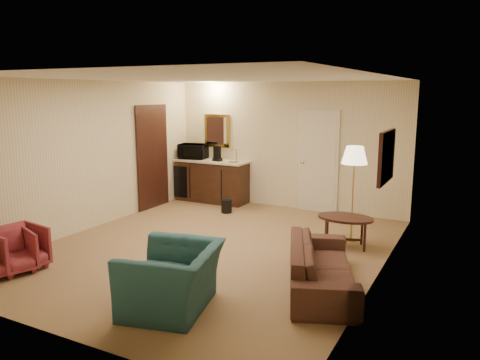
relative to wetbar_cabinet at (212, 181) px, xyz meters
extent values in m
plane|color=olive|center=(1.65, -2.72, -0.46)|extent=(6.00, 6.00, 0.00)
cube|color=beige|center=(1.65, 0.28, 0.84)|extent=(5.00, 0.02, 2.60)
cube|color=beige|center=(-0.85, -2.72, 0.84)|extent=(0.02, 6.00, 2.60)
cube|color=beige|center=(4.15, -2.72, 0.84)|extent=(0.02, 6.00, 2.60)
cube|color=white|center=(1.65, -2.72, 2.14)|extent=(5.00, 6.00, 0.02)
cube|color=beige|center=(2.35, 0.25, 0.56)|extent=(0.82, 0.06, 2.05)
cube|color=black|center=(-0.82, -1.02, 0.59)|extent=(0.06, 0.98, 2.10)
cube|color=gold|center=(0.00, 0.25, 1.09)|extent=(0.62, 0.04, 0.72)
cube|color=black|center=(4.11, -2.32, 1.09)|extent=(0.06, 0.90, 0.70)
cube|color=#351E11|center=(0.00, 0.00, 0.00)|extent=(1.64, 0.58, 0.92)
imported|color=black|center=(3.60, -3.36, -0.08)|extent=(1.24, 2.02, 0.76)
imported|color=#214852|center=(2.31, -4.70, 0.02)|extent=(0.95, 1.23, 0.96)
imported|color=maroon|center=(-0.25, -4.72, -0.13)|extent=(0.69, 0.73, 0.66)
imported|color=maroon|center=(-0.25, -4.85, -0.15)|extent=(0.74, 0.76, 0.62)
cube|color=black|center=(3.45, -1.72, -0.21)|extent=(1.01, 0.84, 0.50)
cube|color=#AD9339|center=(3.44, -1.30, 0.32)|extent=(0.44, 0.44, 1.56)
cylinder|color=black|center=(0.77, -0.72, -0.32)|extent=(0.23, 0.23, 0.27)
imported|color=black|center=(-0.50, 0.03, 0.66)|extent=(0.65, 0.43, 0.41)
cylinder|color=black|center=(0.15, -0.02, 0.62)|extent=(0.20, 0.20, 0.33)
camera|label=1|loc=(5.25, -8.69, 1.94)|focal=35.00mm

